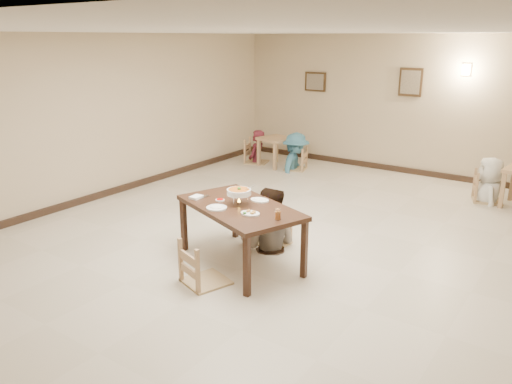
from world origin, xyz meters
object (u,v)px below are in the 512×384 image
Objects in this scene: bg_table_left at (276,143)px; bg_chair_rl at (491,173)px; main_diner at (269,188)px; bg_chair_lr at (296,148)px; curry_warmer at (239,192)px; chair_near at (205,242)px; bg_diner_b at (296,133)px; bg_diner_c at (493,157)px; bg_chair_ll at (257,141)px; bg_diner_a at (257,130)px; chair_far at (273,215)px; drink_glass at (278,214)px; main_table at (240,211)px.

bg_table_left is 4.67m from bg_chair_rl.
main_diner is 4.52m from bg_chair_lr.
curry_warmer is at bearing 137.62° from bg_chair_rl.
bg_chair_rl is (2.22, 4.72, -0.45)m from curry_warmer.
bg_chair_rl is (2.19, 5.46, -0.00)m from chair_near.
main_diner is at bearing -58.49° from bg_table_left.
main_diner is 4.50m from bg_diner_b.
chair_near is 0.64× the size of bg_diner_c.
bg_chair_ll is 0.64× the size of bg_diner_b.
curry_warmer is 0.33× the size of bg_chair_ll.
bg_table_left is (-2.45, 4.71, -0.44)m from curry_warmer.
bg_diner_a is at bearing -106.25° from bg_chair_lr.
main_diner is at bearing 24.87° from bg_diner_a.
chair_near reaches higher than bg_table_left.
bg_chair_lr is at bearing -51.88° from chair_near.
bg_diner_b is at bearing 0.00° from bg_chair_lr.
bg_diner_b is at bearing 120.92° from chair_far.
bg_diner_b reaches higher than drink_glass.
chair_near is at bearing -70.19° from main_table.
bg_table_left is (-3.18, 4.91, -0.33)m from drink_glass.
chair_near reaches higher than drink_glass.
drink_glass is at bearing 145.86° from bg_chair_rl.
main_table is 1.81× the size of bg_chair_ll.
bg_chair_rl is (2.17, 4.09, -0.36)m from main_diner.
bg_diner_c is (4.67, 0.01, 0.29)m from bg_table_left.
bg_table_left is 0.84× the size of bg_chair_lr.
drink_glass is at bearing 108.50° from main_diner.
main_table is 5.11m from bg_chair_lr.
bg_diner_c is at bearing 64.84° from curry_warmer.
bg_chair_rl is at bearing 85.96° from main_table.
curry_warmer reaches higher than drink_glass.
chair_near is at bearing -44.79° from bg_diner_c.
bg_diner_b is at bearing -1.66° from bg_table_left.
main_diner is at bearing -87.94° from chair_far.
main_diner is 4.79m from bg_table_left.
chair_near is at bearing 17.17° from bg_diner_a.
bg_table_left is 0.78× the size of bg_chair_rl.
main_diner is 1.05× the size of bg_diner_b.
drink_glass is (0.72, -0.19, -0.10)m from curry_warmer.
bg_chair_ll is 0.65× the size of bg_diner_c.
bg_chair_lr is 0.62× the size of bg_diner_a.
bg_chair_lr is (-2.63, 4.89, -0.39)m from drink_glass.
main_table is 5.64m from bg_diner_a.
bg_chair_ll is 1.15m from bg_diner_b.
bg_chair_lr is (-1.95, 3.94, 0.05)m from chair_far.
main_diner reaches higher than bg_diner_b.
bg_chair_ll is 1.10× the size of bg_chair_lr.
main_diner is (0.02, 1.37, 0.36)m from chair_near.
bg_chair_ll is 5.23m from bg_chair_rl.
drink_glass is 5.55m from bg_diner_b.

